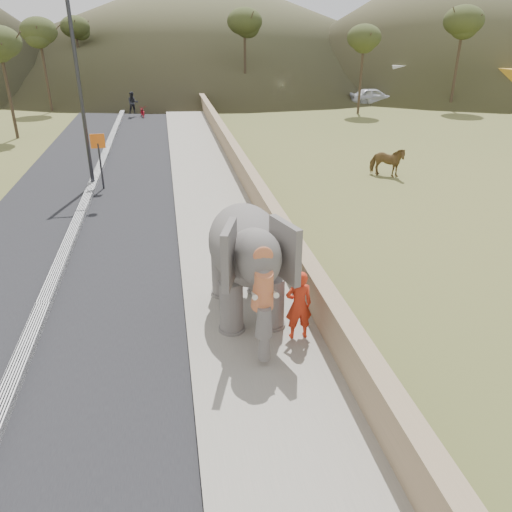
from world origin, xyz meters
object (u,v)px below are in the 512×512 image
Objects in this scene: lamppost at (85,70)px; elephant_and_man at (247,259)px; motorcyclist at (137,107)px; cow at (387,162)px.

lamppost is 2.09× the size of elephant_and_man.
cow is at bearing -57.81° from motorcyclist.
lamppost is at bearing -93.19° from motorcyclist.
elephant_and_man is (-8.48, -11.16, 0.82)m from cow.
cow is 14.04m from elephant_and_man.
lamppost is at bearing 122.17° from cow.
lamppost is 4.81× the size of cow.
cow is 22.82m from motorcyclist.
motorcyclist is at bearing 67.90° from cow.
lamppost is 4.17× the size of motorcyclist.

